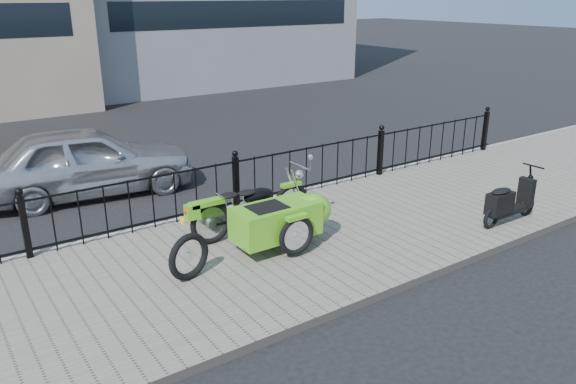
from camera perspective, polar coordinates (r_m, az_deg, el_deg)
ground at (r=9.20m, az=-1.16°, el=-4.74°), size 120.00×120.00×0.00m
sidewalk at (r=8.80m, az=0.65°, el=-5.49°), size 30.00×3.80×0.12m
curb at (r=10.32m, az=-5.59°, el=-1.71°), size 30.00×0.10×0.12m
iron_fence at (r=10.02m, az=-5.30°, el=0.86°), size 14.11×0.11×1.08m
motorcycle_sidecar at (r=8.55m, az=-0.77°, el=-2.35°), size 2.28×1.48×0.98m
scooter at (r=10.06m, az=21.40°, el=-1.05°), size 1.36×0.40×0.92m
spare_tire at (r=7.68m, az=-10.03°, el=-6.49°), size 0.67×0.26×0.67m
sedan_car at (r=11.65m, az=-19.77°, el=2.99°), size 4.21×2.09×1.38m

